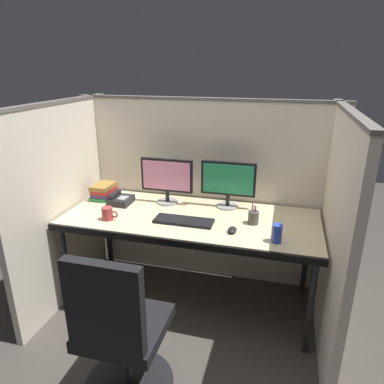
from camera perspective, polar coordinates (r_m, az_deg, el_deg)
The scene contains 15 objects.
ground_plane at distance 2.81m, azimuth -1.98°, elevation -20.43°, with size 8.00×8.00×0.00m, color #423D38.
cubicle_partition_rear at distance 3.04m, azimuth 1.94°, elevation 0.15°, with size 2.21×0.06×1.57m.
cubicle_partition_left at distance 2.96m, azimuth -19.76°, elevation -1.62°, with size 0.06×1.41×1.57m.
cubicle_partition_right at distance 2.49m, azimuth 21.86°, elevation -6.01°, with size 0.06×1.41×1.57m.
desk at distance 2.66m, azimuth -0.35°, elevation -5.09°, with size 1.90×0.80×0.74m.
office_chair at distance 2.14m, azimuth -11.24°, elevation -23.45°, with size 0.52×0.52×0.97m.
monitor_left at distance 2.85m, azimuth -4.09°, elevation 2.29°, with size 0.43×0.17×0.37m.
monitor_right at distance 2.77m, azimuth 5.87°, elevation 1.71°, with size 0.43×0.17×0.37m.
keyboard_main at distance 2.56m, azimuth -1.35°, elevation -4.71°, with size 0.43×0.15×0.02m, color black.
computer_mouse at distance 2.43m, azimuth 6.53°, elevation -6.12°, with size 0.06×0.10×0.04m.
desk_phone at distance 2.95m, azimuth -11.55°, elevation -1.23°, with size 0.17×0.19×0.09m.
soda_can at distance 2.33m, azimuth 13.57°, elevation -6.54°, with size 0.07×0.07×0.12m, color #263FB2.
pen_cup at distance 2.56m, azimuth 9.91°, elevation -4.07°, with size 0.08×0.08×0.15m.
book_stack at distance 3.08m, azimuth -14.14°, elevation 0.14°, with size 0.16×0.22×0.13m.
coffee_mug at distance 2.66m, azimuth -13.51°, elevation -3.42°, with size 0.13×0.08×0.09m.
Camera 1 is at (0.64, -2.04, 1.82)m, focal length 32.94 mm.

